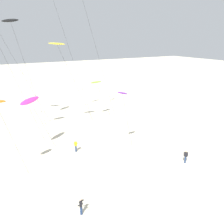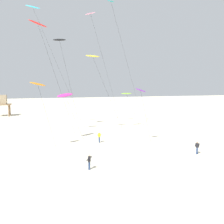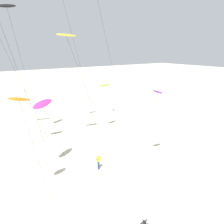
{
  "view_description": "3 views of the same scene",
  "coord_description": "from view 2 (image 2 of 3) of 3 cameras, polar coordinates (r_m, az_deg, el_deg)",
  "views": [
    {
      "loc": [
        -13.36,
        -16.12,
        14.79
      ],
      "look_at": [
        1.54,
        10.5,
        4.58
      ],
      "focal_mm": 35.56,
      "sensor_mm": 36.0,
      "label": 1
    },
    {
      "loc": [
        -12.38,
        -25.04,
        9.09
      ],
      "look_at": [
        -2.91,
        8.08,
        4.95
      ],
      "focal_mm": 37.87,
      "sensor_mm": 36.0,
      "label": 2
    },
    {
      "loc": [
        -19.55,
        -13.11,
        12.93
      ],
      "look_at": [
        -3.07,
        9.39,
        6.19
      ],
      "focal_mm": 44.89,
      "sensor_mm": 36.0,
      "label": 3
    }
  ],
  "objects": [
    {
      "name": "kite_red",
      "position": [
        40.49,
        -17.4,
        19.49
      ],
      "size": [
        7.19,
        2.08,
        18.93
      ],
      "color": "red",
      "rests_on": "ground"
    },
    {
      "name": "kite_magenta",
      "position": [
        37.52,
        -11.23,
        3.99
      ],
      "size": [
        4.33,
        2.4,
        7.81
      ],
      "color": "#D8339E",
      "rests_on": "ground"
    },
    {
      "name": "kite_flyer_furthest",
      "position": [
        32.81,
        19.86,
        -8.04
      ],
      "size": [
        0.73,
        0.73,
        1.67
      ],
      "color": "navy",
      "rests_on": "ground"
    },
    {
      "name": "kite_purple",
      "position": [
        35.03,
        6.97,
        5.09
      ],
      "size": [
        3.0,
        0.96,
        8.54
      ],
      "color": "purple",
      "rests_on": "ground"
    },
    {
      "name": "kite_lime",
      "position": [
        48.23,
        3.54,
        4.42
      ],
      "size": [
        4.65,
        1.45,
        7.26
      ],
      "color": "#8CD833",
      "rests_on": "ground"
    },
    {
      "name": "kite_yellow",
      "position": [
        43.55,
        -4.62,
        13.13
      ],
      "size": [
        7.47,
        1.95,
        14.24
      ],
      "color": "yellow",
      "rests_on": "ground"
    },
    {
      "name": "kite_pink",
      "position": [
        48.02,
        -4.97,
        21.77
      ],
      "size": [
        8.0,
        2.04,
        22.61
      ],
      "color": "pink",
      "rests_on": "ground"
    },
    {
      "name": "kite_flyer_nearest",
      "position": [
        25.68,
        -5.51,
        -11.81
      ],
      "size": [
        0.71,
        0.72,
        1.67
      ],
      "color": "navy",
      "rests_on": "ground"
    },
    {
      "name": "ground_plane",
      "position": [
        29.38,
        10.04,
        -11.29
      ],
      "size": [
        260.0,
        260.0,
        0.0
      ],
      "primitive_type": "plane",
      "color": "beige"
    },
    {
      "name": "kite_cyan",
      "position": [
        47.83,
        -18.36,
        22.44
      ],
      "size": [
        10.64,
        2.73,
        23.11
      ],
      "color": "#33BFE0",
      "rests_on": "ground"
    },
    {
      "name": "kite_teal",
      "position": [
        47.51,
        0.19,
        23.64
      ],
      "size": [
        8.76,
        2.52,
        24.32
      ],
      "color": "teal",
      "rests_on": "ground"
    },
    {
      "name": "kite_flyer_middle",
      "position": [
        36.8,
        -3.09,
        -6.03
      ],
      "size": [
        0.62,
        0.6,
        1.67
      ],
      "color": "navy",
      "rests_on": "ground"
    },
    {
      "name": "kite_black",
      "position": [
        46.72,
        -12.52,
        16.5
      ],
      "size": [
        5.13,
        2.07,
        17.66
      ],
      "color": "black",
      "rests_on": "ground"
    },
    {
      "name": "kite_orange",
      "position": [
        32.11,
        -17.47,
        6.35
      ],
      "size": [
        3.32,
        1.6,
        9.44
      ],
      "color": "orange",
      "rests_on": "ground"
    },
    {
      "name": "stilt_house",
      "position": [
        73.01,
        -25.05,
        2.32
      ],
      "size": [
        4.59,
        3.35,
        5.96
      ],
      "color": "#846647",
      "rests_on": "ground"
    }
  ]
}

